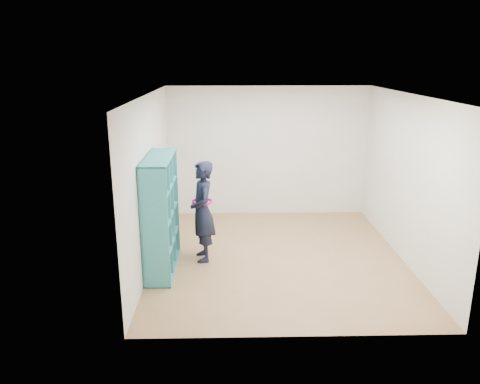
{
  "coord_description": "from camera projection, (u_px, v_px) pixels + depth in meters",
  "views": [
    {
      "loc": [
        -0.78,
        -7.0,
        3.13
      ],
      "look_at": [
        -0.6,
        0.3,
        1.02
      ],
      "focal_mm": 35.0,
      "sensor_mm": 36.0,
      "label": 1
    }
  ],
  "objects": [
    {
      "name": "person",
      "position": [
        203.0,
        211.0,
        7.32
      ],
      "size": [
        0.49,
        0.65,
        1.61
      ],
      "rotation": [
        0.0,
        0.0,
        -1.38
      ],
      "color": "black",
      "rests_on": "floor"
    },
    {
      "name": "floor",
      "position": [
        277.0,
        257.0,
        7.61
      ],
      "size": [
        4.5,
        4.5,
        0.0
      ],
      "primitive_type": "plane",
      "color": "olive",
      "rests_on": "ground"
    },
    {
      "name": "wall_front",
      "position": [
        301.0,
        232.0,
        5.08
      ],
      "size": [
        4.0,
        0.02,
        2.6
      ],
      "primitive_type": "cube",
      "color": "beige",
      "rests_on": "floor"
    },
    {
      "name": "wall_back",
      "position": [
        268.0,
        152.0,
        9.41
      ],
      "size": [
        4.0,
        0.02,
        2.6
      ],
      "primitive_type": "cube",
      "color": "beige",
      "rests_on": "floor"
    },
    {
      "name": "ceiling",
      "position": [
        281.0,
        95.0,
        6.88
      ],
      "size": [
        4.5,
        4.5,
        0.0
      ],
      "primitive_type": "plane",
      "color": "white",
      "rests_on": "wall_back"
    },
    {
      "name": "bookshelf",
      "position": [
        159.0,
        216.0,
        6.96
      ],
      "size": [
        0.38,
        1.32,
        1.76
      ],
      "color": "teal",
      "rests_on": "floor"
    },
    {
      "name": "smartphone",
      "position": [
        193.0,
        204.0,
        7.35
      ],
      "size": [
        0.05,
        0.09,
        0.14
      ],
      "rotation": [
        0.3,
        0.0,
        0.47
      ],
      "color": "silver",
      "rests_on": "person"
    },
    {
      "name": "wall_right",
      "position": [
        407.0,
        179.0,
        7.29
      ],
      "size": [
        0.02,
        4.5,
        2.6
      ],
      "primitive_type": "cube",
      "color": "beige",
      "rests_on": "floor"
    },
    {
      "name": "wall_left",
      "position": [
        150.0,
        181.0,
        7.2
      ],
      "size": [
        0.02,
        4.5,
        2.6
      ],
      "primitive_type": "cube",
      "color": "beige",
      "rests_on": "floor"
    }
  ]
}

